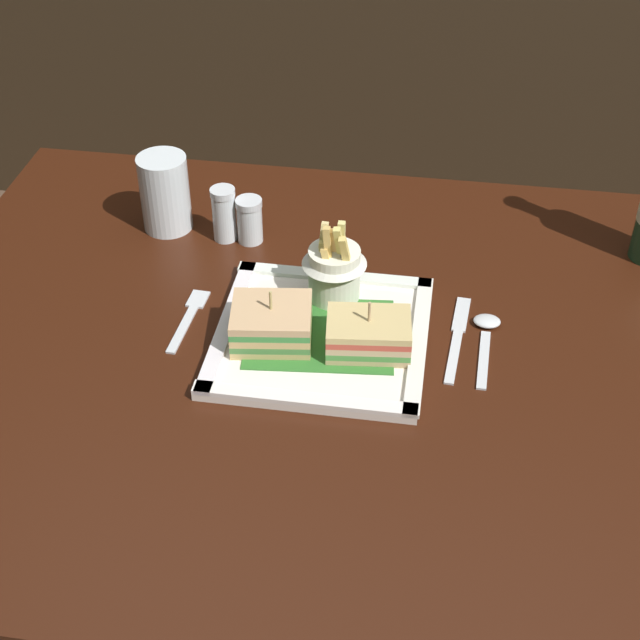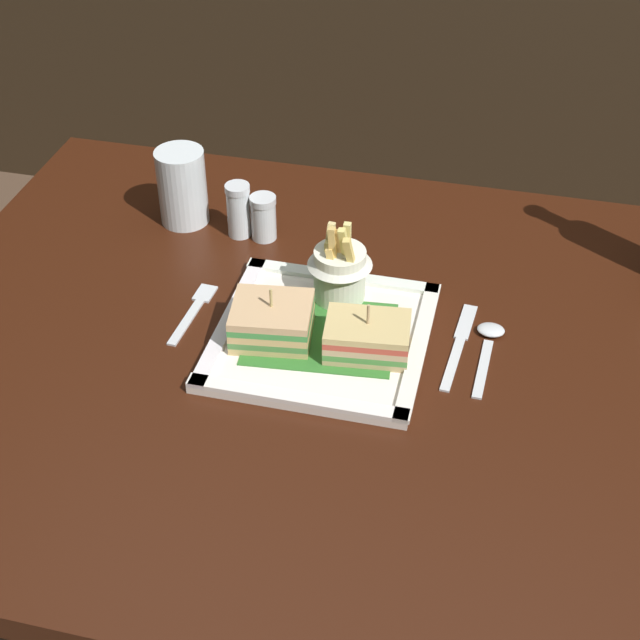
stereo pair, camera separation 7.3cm
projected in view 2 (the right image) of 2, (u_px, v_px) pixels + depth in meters
dining_table at (318, 430)px, 1.26m from camera, size 1.09×0.88×0.77m
square_plate at (322, 337)px, 1.17m from camera, size 0.26×0.26×0.02m
sandwich_half_left at (272, 320)px, 1.16m from camera, size 0.11×0.10×0.07m
sandwich_half_right at (368, 336)px, 1.14m from camera, size 0.11×0.08×0.07m
fries_cup at (340, 265)px, 1.20m from camera, size 0.08×0.08×0.12m
water_glass at (183, 191)px, 1.36m from camera, size 0.07×0.07×0.11m
fork at (194, 310)px, 1.22m from camera, size 0.03×0.13×0.00m
knife at (460, 342)px, 1.17m from camera, size 0.03×0.17×0.00m
spoon at (489, 341)px, 1.17m from camera, size 0.03×0.14×0.01m
salt_shaker at (239, 213)px, 1.34m from camera, size 0.04×0.04×0.08m
pepper_shaker at (264, 220)px, 1.34m from camera, size 0.04×0.04×0.07m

